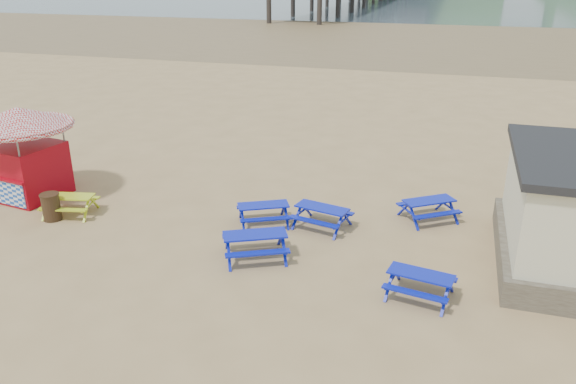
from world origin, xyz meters
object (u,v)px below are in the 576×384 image
(picnic_table_blue_b, at_px, (322,217))
(picnic_table_yellow, at_px, (70,205))
(ice_cream_kiosk, at_px, (22,141))
(litter_bin, at_px, (51,207))
(picnic_table_blue_a, at_px, (263,214))

(picnic_table_blue_b, xyz_separation_m, picnic_table_yellow, (-8.11, -1.44, -0.01))
(ice_cream_kiosk, bearing_deg, litter_bin, -27.25)
(litter_bin, bearing_deg, picnic_table_yellow, 61.00)
(picnic_table_blue_a, xyz_separation_m, litter_bin, (-6.58, -1.68, 0.12))
(picnic_table_yellow, height_order, litter_bin, litter_bin)
(picnic_table_blue_b, bearing_deg, picnic_table_yellow, -157.17)
(litter_bin, bearing_deg, ice_cream_kiosk, 144.27)
(picnic_table_yellow, bearing_deg, litter_bin, -131.52)
(picnic_table_blue_b, relative_size, ice_cream_kiosk, 0.46)
(picnic_table_blue_a, xyz_separation_m, ice_cream_kiosk, (-8.63, -0.21, 1.69))
(picnic_table_blue_a, relative_size, picnic_table_yellow, 1.10)
(picnic_table_yellow, bearing_deg, picnic_table_blue_b, -2.43)
(picnic_table_blue_a, height_order, ice_cream_kiosk, ice_cream_kiosk)
(picnic_table_blue_b, distance_m, ice_cream_kiosk, 10.59)
(picnic_table_yellow, xyz_separation_m, litter_bin, (-0.29, -0.53, 0.12))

